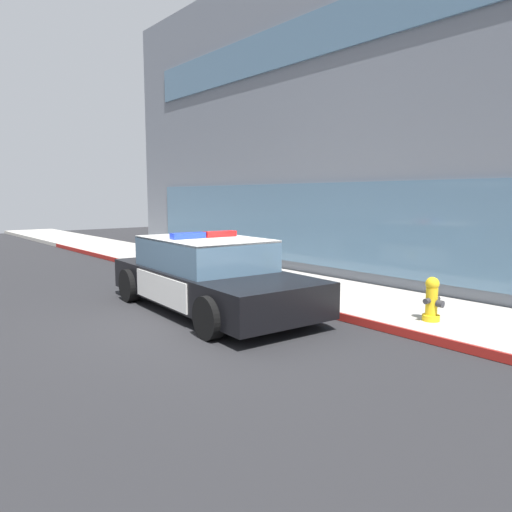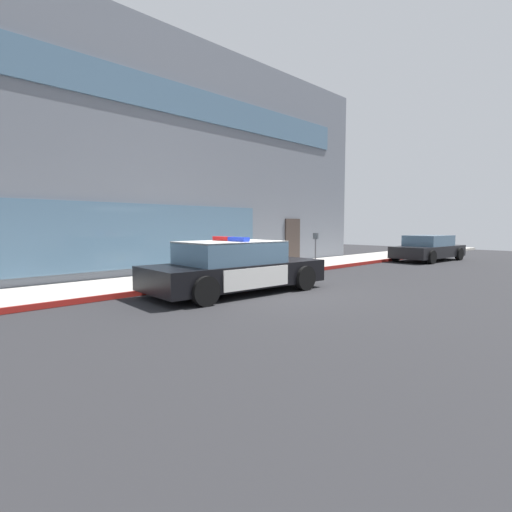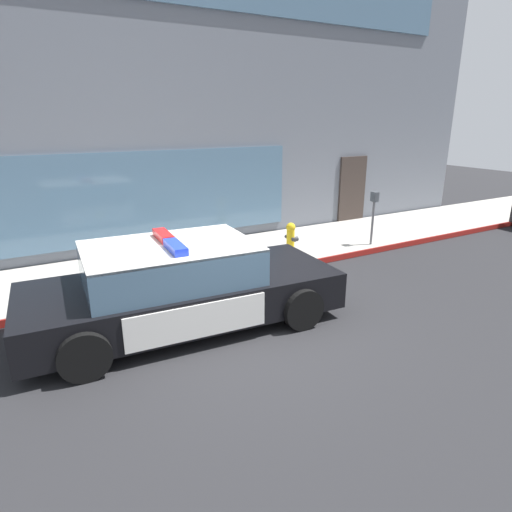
{
  "view_description": "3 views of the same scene",
  "coord_description": "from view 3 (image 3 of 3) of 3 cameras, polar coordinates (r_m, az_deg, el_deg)",
  "views": [
    {
      "loc": [
        6.74,
        -4.45,
        2.19
      ],
      "look_at": [
        -0.58,
        1.58,
        0.99
      ],
      "focal_mm": 33.66,
      "sensor_mm": 36.0,
      "label": 1
    },
    {
      "loc": [
        -7.56,
        -7.1,
        1.79
      ],
      "look_at": [
        1.24,
        1.9,
        0.79
      ],
      "focal_mm": 27.07,
      "sensor_mm": 36.0,
      "label": 2
    },
    {
      "loc": [
        -2.96,
        -5.6,
        3.26
      ],
      "look_at": [
        0.85,
        1.11,
        0.77
      ],
      "focal_mm": 30.44,
      "sensor_mm": 36.0,
      "label": 3
    }
  ],
  "objects": [
    {
      "name": "ground",
      "position": [
        7.12,
        -1.53,
        -9.35
      ],
      "size": [
        48.0,
        48.0,
        0.0
      ],
      "primitive_type": "plane",
      "color": "#262628"
    },
    {
      "name": "fire_hydrant",
      "position": [
        10.34,
        4.58,
        2.37
      ],
      "size": [
        0.34,
        0.39,
        0.73
      ],
      "color": "gold",
      "rests_on": "sidewalk"
    },
    {
      "name": "police_cruiser",
      "position": [
        7.04,
        -9.88,
        -3.87
      ],
      "size": [
        5.06,
        2.42,
        1.49
      ],
      "rotation": [
        0.0,
        0.0,
        -0.07
      ],
      "color": "black",
      "rests_on": "ground"
    },
    {
      "name": "storefront_building",
      "position": [
        15.32,
        -20.93,
        20.57
      ],
      "size": [
        21.78,
        9.8,
        8.53
      ],
      "color": "slate",
      "rests_on": "ground"
    },
    {
      "name": "parking_meter",
      "position": [
        11.21,
        15.2,
        6.06
      ],
      "size": [
        0.12,
        0.18,
        1.34
      ],
      "color": "slate",
      "rests_on": "sidewalk"
    },
    {
      "name": "curb_red_paint",
      "position": [
        8.68,
        -7.51,
        -3.8
      ],
      "size": [
        28.8,
        0.04,
        0.14
      ],
      "primitive_type": "cube",
      "color": "maroon",
      "rests_on": "ground"
    },
    {
      "name": "sidewalk",
      "position": [
        9.85,
        -10.46,
        -1.28
      ],
      "size": [
        48.0,
        2.63,
        0.15
      ],
      "primitive_type": "cube",
      "color": "#B2ADA3",
      "rests_on": "ground"
    }
  ]
}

